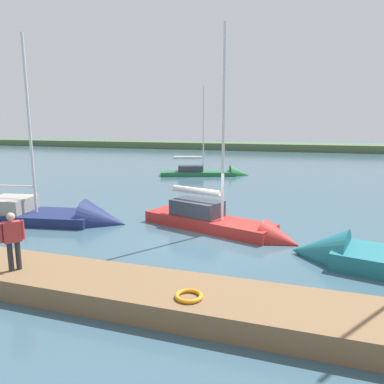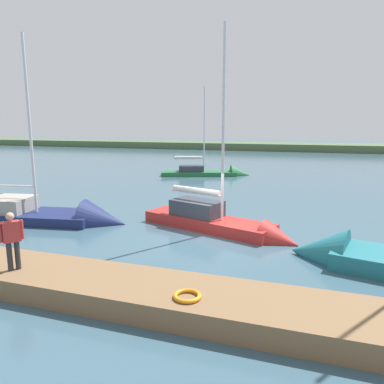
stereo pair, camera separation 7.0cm
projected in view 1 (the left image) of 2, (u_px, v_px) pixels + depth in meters
name	position (u px, v px, depth m)	size (l,w,h in m)	color
ground_plane	(209.00, 238.00, 14.55)	(200.00, 200.00, 0.00)	#385666
far_shoreline	(287.00, 150.00, 63.56)	(180.00, 8.00, 2.40)	#4C603D
dock_pier	(149.00, 294.00, 9.12)	(21.14, 2.08, 0.57)	brown
life_ring_buoy	(189.00, 296.00, 8.30)	(0.66, 0.66, 0.10)	orange
sailboat_mid_channel	(212.00, 174.00, 32.23)	(8.02, 4.35, 8.60)	#236638
sailboat_inner_slip	(56.00, 220.00, 16.90)	(8.36, 3.50, 9.51)	navy
sailboat_behind_pier	(223.00, 227.00, 15.43)	(7.28, 3.75, 9.21)	#B22823
person_on_dock	(13.00, 238.00, 9.74)	(0.43, 0.52, 1.62)	#28282D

